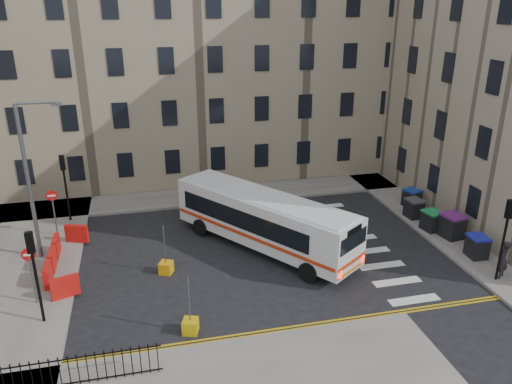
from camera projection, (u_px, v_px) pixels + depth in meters
name	position (u px, v px, depth m)	size (l,w,h in m)	color
ground	(291.00, 249.00, 27.11)	(120.00, 120.00, 0.00)	black
pavement_north	(168.00, 200.00, 33.58)	(36.00, 3.20, 0.15)	slate
pavement_east	(404.00, 205.00, 32.66)	(2.40, 26.00, 0.15)	slate
pavement_west	(17.00, 269.00, 24.96)	(6.00, 22.00, 0.15)	slate
terrace_north	(140.00, 59.00, 36.53)	(38.30, 10.80, 17.20)	gray
traffic_light_east	(506.00, 228.00, 22.95)	(0.28, 0.22, 4.10)	black
traffic_light_nw	(64.00, 178.00, 29.37)	(0.28, 0.22, 4.10)	black
traffic_light_sw	(34.00, 263.00, 19.85)	(0.28, 0.22, 4.10)	black
streetlamp	(28.00, 181.00, 24.54)	(0.50, 0.22, 8.14)	#595B5E
no_entry_north	(53.00, 203.00, 27.74)	(0.60, 0.08, 3.00)	#595B5E
no_entry_south	(30.00, 264.00, 21.39)	(0.60, 0.08, 3.00)	#595B5E
roadworks_barriers	(60.00, 259.00, 24.77)	(1.66, 6.26, 1.00)	red
iron_railings	(46.00, 375.00, 16.97)	(7.80, 0.04, 1.20)	black
bus	(264.00, 219.00, 26.66)	(8.33, 10.41, 2.99)	silver
wheelie_bin_a	(477.00, 246.00, 25.83)	(1.00, 1.13, 1.17)	black
wheelie_bin_b	(452.00, 226.00, 27.94)	(1.23, 1.36, 1.36)	black
wheelie_bin_c	(432.00, 221.00, 28.82)	(1.08, 1.20, 1.17)	black
wheelie_bin_d	(414.00, 208.00, 30.55)	(1.00, 1.12, 1.15)	black
wheelie_bin_e	(412.00, 198.00, 32.17)	(1.18, 1.26, 1.13)	black
pedestrian	(503.00, 259.00, 23.78)	(0.69, 0.45, 1.90)	black
bollard_yellow	(166.00, 268.00, 24.65)	(0.60, 0.60, 0.60)	orange
bollard_chevron	(191.00, 326.00, 20.24)	(0.60, 0.60, 0.60)	gold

